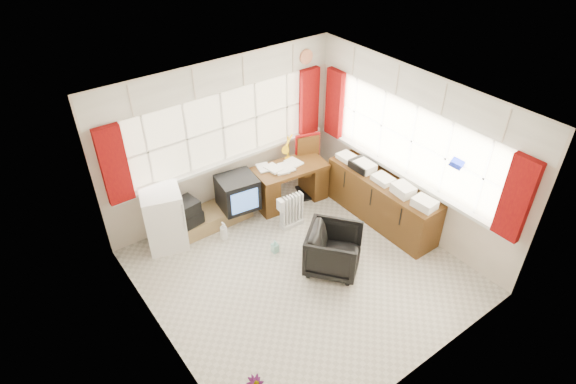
% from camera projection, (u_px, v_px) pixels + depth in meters
% --- Properties ---
extents(ground, '(4.00, 4.00, 0.00)m').
position_uv_depth(ground, '(302.00, 272.00, 6.78)').
color(ground, beige).
rests_on(ground, ground).
extents(room_walls, '(4.00, 4.00, 4.00)m').
position_uv_depth(room_walls, '(304.00, 185.00, 5.91)').
color(room_walls, beige).
rests_on(room_walls, ground).
extents(window_back, '(3.70, 0.12, 3.60)m').
position_uv_depth(window_back, '(226.00, 157.00, 7.51)').
color(window_back, '#FFF1C9').
rests_on(window_back, room_walls).
extents(window_right, '(0.12, 3.70, 3.60)m').
position_uv_depth(window_right, '(405.00, 171.00, 7.18)').
color(window_right, '#FFF1C9').
rests_on(window_right, room_walls).
extents(curtains, '(3.83, 3.83, 1.15)m').
position_uv_depth(curtains, '(315.00, 137.00, 6.99)').
color(curtains, maroon).
rests_on(curtains, room_walls).
extents(overhead_cabinets, '(3.98, 3.98, 0.48)m').
position_uv_depth(overhead_cabinets, '(317.00, 83.00, 6.59)').
color(overhead_cabinets, white).
rests_on(overhead_cabinets, room_walls).
extents(desk, '(1.25, 0.72, 0.73)m').
position_uv_depth(desk, '(290.00, 182.00, 7.95)').
color(desk, '#543313').
rests_on(desk, ground).
extents(desk_lamp, '(0.19, 0.18, 0.46)m').
position_uv_depth(desk_lamp, '(288.00, 142.00, 7.77)').
color(desk_lamp, '#F2B80A').
rests_on(desk_lamp, desk).
extents(task_chair, '(0.54, 0.56, 1.04)m').
position_uv_depth(task_chair, '(309.00, 162.00, 8.13)').
color(task_chair, black).
rests_on(task_chair, ground).
extents(office_chair, '(1.01, 1.02, 0.67)m').
position_uv_depth(office_chair, '(334.00, 250.00, 6.67)').
color(office_chair, black).
rests_on(office_chair, ground).
extents(radiator, '(0.39, 0.17, 0.57)m').
position_uv_depth(radiator, '(292.00, 213.00, 7.50)').
color(radiator, white).
rests_on(radiator, ground).
extents(credenza, '(0.50, 2.00, 0.85)m').
position_uv_depth(credenza, '(381.00, 200.00, 7.52)').
color(credenza, '#543313').
rests_on(credenza, ground).
extents(file_tray, '(0.29, 0.37, 0.12)m').
position_uv_depth(file_tray, '(363.00, 165.00, 7.56)').
color(file_tray, black).
rests_on(file_tray, credenza).
extents(tv_bench, '(1.40, 0.50, 0.25)m').
position_uv_depth(tv_bench, '(207.00, 219.00, 7.57)').
color(tv_bench, '#A78753').
rests_on(tv_bench, ground).
extents(crt_tv, '(0.64, 0.61, 0.52)m').
position_uv_depth(crt_tv, '(238.00, 192.00, 7.48)').
color(crt_tv, black).
rests_on(crt_tv, tv_bench).
extents(hifi_stack, '(0.60, 0.43, 0.40)m').
position_uv_depth(hifi_stack, '(182.00, 215.00, 7.13)').
color(hifi_stack, black).
rests_on(hifi_stack, tv_bench).
extents(mini_fridge, '(0.69, 0.70, 0.95)m').
position_uv_depth(mini_fridge, '(164.00, 219.00, 7.01)').
color(mini_fridge, white).
rests_on(mini_fridge, ground).
extents(spray_bottle_a, '(0.13, 0.13, 0.32)m').
position_uv_depth(spray_bottle_a, '(224.00, 231.00, 7.27)').
color(spray_bottle_a, silver).
rests_on(spray_bottle_a, ground).
extents(spray_bottle_b, '(0.09, 0.10, 0.21)m').
position_uv_depth(spray_bottle_b, '(275.00, 246.00, 7.07)').
color(spray_bottle_b, '#92DACC').
rests_on(spray_bottle_b, ground).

